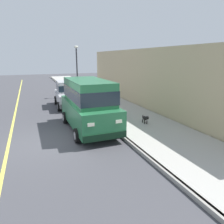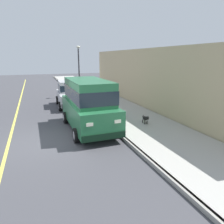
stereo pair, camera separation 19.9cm
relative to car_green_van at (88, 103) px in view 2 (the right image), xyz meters
name	(u,v)px [view 2 (the right image)]	position (x,y,z in m)	size (l,w,h in m)	color
ground_plane	(48,141)	(-2.10, -0.94, -1.39)	(80.00, 80.00, 0.00)	#424247
curb	(116,131)	(1.10, -0.94, -1.32)	(0.16, 64.00, 0.14)	gray
sidewalk	(148,127)	(2.90, -0.94, -1.32)	(3.60, 64.00, 0.14)	#A8A59E
lane_centre_line	(8,146)	(-3.70, -0.94, -1.39)	(0.12, 57.60, 0.01)	#E0D64C
car_green_van	(88,103)	(0.00, 0.00, 0.00)	(2.17, 4.92, 2.52)	#23663D
car_silver_hatchback	(70,93)	(0.00, 5.62, -0.42)	(2.04, 3.85, 1.88)	#BCBCC1
dog_black	(146,118)	(2.94, -0.57, -0.97)	(0.23, 0.76, 0.49)	black
street_lamp	(79,65)	(1.45, 9.09, 1.51)	(0.36, 0.36, 4.42)	#2D2D33
building_facade	(143,79)	(5.00, 3.60, 0.69)	(0.50, 20.00, 4.16)	tan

